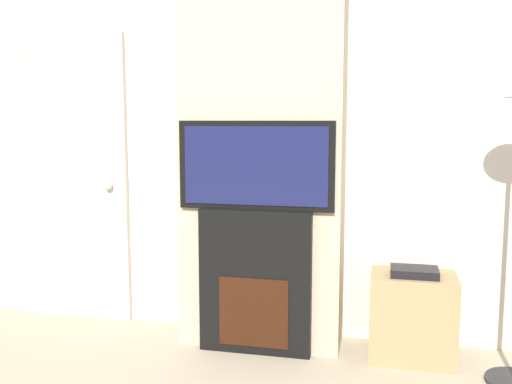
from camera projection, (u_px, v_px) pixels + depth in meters
wall_back at (269, 138)px, 3.88m from camera, size 6.00×0.06×2.70m
chimney_breast at (262, 139)px, 3.68m from camera, size 1.05×0.36×2.70m
fireplace at (256, 282)px, 3.61m from camera, size 0.71×0.15×0.92m
television at (256, 166)px, 3.52m from camera, size 0.98×0.07×0.55m
media_stand at (412, 315)px, 3.51m from camera, size 0.51×0.36×0.59m
entry_door at (74, 179)px, 4.19m from camera, size 0.85×0.09×2.09m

